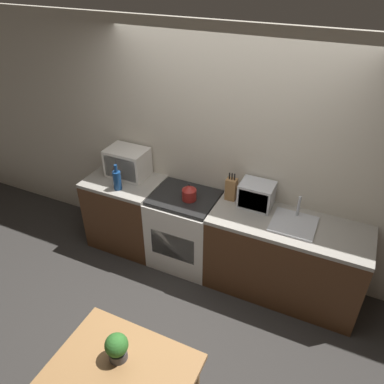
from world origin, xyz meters
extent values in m
plane|color=#33302D|center=(0.00, 0.00, 0.00)|extent=(16.00, 16.00, 0.00)
cube|color=beige|center=(0.00, 1.04, 1.30)|extent=(10.00, 0.06, 2.60)
cube|color=#4C2D19|center=(-1.13, 0.70, 0.43)|extent=(0.84, 0.62, 0.86)
cube|color=#9E998E|center=(-1.13, 0.70, 0.88)|extent=(0.84, 0.62, 0.04)
cube|color=#4C2D19|center=(0.78, 0.70, 0.43)|extent=(1.55, 0.62, 0.86)
cube|color=#9E998E|center=(0.78, 0.70, 0.88)|extent=(1.55, 0.62, 0.04)
cube|color=silver|center=(-0.35, 0.70, 0.43)|extent=(0.72, 0.62, 0.86)
cube|color=black|center=(-0.35, 0.70, 0.88)|extent=(0.69, 0.57, 0.04)
cube|color=black|center=(-0.35, 0.40, 0.43)|extent=(0.52, 0.02, 0.32)
cylinder|color=maroon|center=(-0.28, 0.67, 0.96)|extent=(0.15, 0.15, 0.12)
cone|color=maroon|center=(-0.28, 0.67, 1.05)|extent=(0.14, 0.14, 0.06)
sphere|color=black|center=(-0.28, 0.67, 1.09)|extent=(0.03, 0.03, 0.03)
cube|color=silver|center=(-1.13, 0.83, 1.06)|extent=(0.46, 0.33, 0.33)
cube|color=black|center=(-1.13, 0.67, 1.06)|extent=(0.40, 0.01, 0.26)
cylinder|color=navy|center=(-1.07, 0.52, 1.01)|extent=(0.09, 0.09, 0.22)
cylinder|color=navy|center=(-1.07, 0.52, 1.16)|extent=(0.03, 0.03, 0.08)
cube|color=#9E7042|center=(0.11, 0.86, 1.02)|extent=(0.11, 0.09, 0.24)
cylinder|color=black|center=(0.09, 0.86, 1.17)|extent=(0.01, 0.01, 0.07)
cylinder|color=black|center=(0.11, 0.86, 1.17)|extent=(0.01, 0.01, 0.07)
cylinder|color=black|center=(0.14, 0.86, 1.17)|extent=(0.01, 0.01, 0.07)
cube|color=silver|center=(0.39, 0.86, 1.03)|extent=(0.34, 0.26, 0.26)
cube|color=black|center=(0.39, 0.73, 1.03)|extent=(0.30, 0.01, 0.21)
cube|color=silver|center=(0.81, 0.70, 0.91)|extent=(0.42, 0.40, 0.02)
cylinder|color=silver|center=(0.81, 0.84, 1.03)|extent=(0.03, 0.03, 0.22)
cube|color=#9E7042|center=(0.08, -1.18, 0.72)|extent=(0.97, 0.75, 0.04)
cylinder|color=#9E7042|center=(-0.35, -0.87, 0.35)|extent=(0.05, 0.05, 0.70)
cylinder|color=#424247|center=(0.01, -1.09, 0.78)|extent=(0.13, 0.13, 0.07)
sphere|color=#2D6B28|center=(0.01, -1.09, 0.88)|extent=(0.16, 0.16, 0.16)
camera|label=1|loc=(1.13, -2.27, 3.13)|focal=35.00mm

